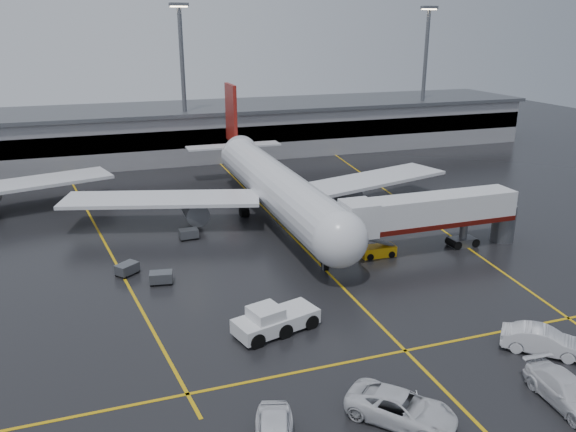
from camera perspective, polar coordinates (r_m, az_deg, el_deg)
name	(u,v)px	position (r m, az deg, el deg)	size (l,w,h in m)	color
ground	(300,244)	(60.06, 1.19, -2.85)	(220.00, 220.00, 0.00)	black
apron_line_centre	(300,244)	(60.06, 1.19, -2.84)	(0.25, 90.00, 0.02)	gold
apron_line_stop	(405,351)	(42.20, 11.73, -13.15)	(60.00, 0.25, 0.02)	gold
apron_line_left	(100,234)	(66.23, -18.41, -1.75)	(0.25, 70.00, 0.02)	gold
apron_line_right	(402,202)	(75.98, 11.43, 1.42)	(0.25, 70.00, 0.02)	gold
terminal	(209,130)	(103.77, -7.98, 8.62)	(122.00, 19.00, 8.60)	gray
light_mast_mid	(183,75)	(95.86, -10.56, 13.80)	(3.00, 1.20, 25.45)	#595B60
light_mast_right	(425,69)	(111.79, 13.63, 14.24)	(3.00, 1.20, 25.45)	#595B60
main_airliner	(272,183)	(67.47, -1.61, 3.34)	(48.80, 45.60, 14.10)	silver
jet_bridge	(431,214)	(58.77, 14.20, 0.15)	(19.90, 3.40, 6.05)	silver
pushback_tractor	(274,321)	(43.21, -1.42, -10.51)	(6.98, 4.33, 2.33)	silver
belt_loader	(378,251)	(57.54, 9.07, -3.49)	(3.54, 1.76, 2.21)	#E6A00B
service_van_a	(401,408)	(35.28, 11.35, -18.43)	(2.96, 6.43, 1.79)	silver
service_van_b	(567,392)	(39.73, 26.30, -15.58)	(2.45, 6.04, 1.75)	silver
service_van_c	(543,341)	(44.51, 24.34, -11.39)	(1.97, 5.64, 1.86)	silver
baggage_cart_a	(161,277)	(52.12, -12.67, -6.04)	(2.18, 1.60, 1.12)	#595B60
baggage_cart_b	(127,268)	(54.71, -15.92, -5.10)	(2.38, 2.26, 1.12)	#595B60
baggage_cart_c	(189,234)	(62.20, -9.98, -1.75)	(2.07, 1.41, 1.12)	#595B60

